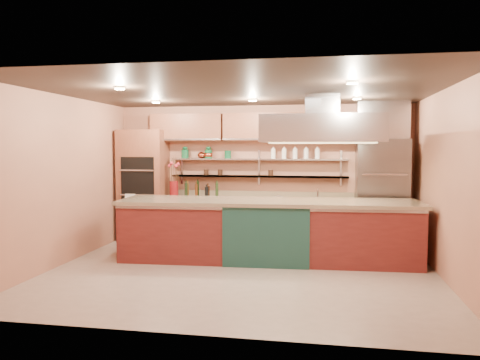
% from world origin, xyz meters
% --- Properties ---
extents(floor, '(6.00, 5.00, 0.02)m').
position_xyz_m(floor, '(0.00, 0.00, -0.01)').
color(floor, gray).
rests_on(floor, ground).
extents(ceiling, '(6.00, 5.00, 0.02)m').
position_xyz_m(ceiling, '(0.00, 0.00, 2.80)').
color(ceiling, black).
rests_on(ceiling, wall_back).
extents(wall_back, '(6.00, 0.04, 2.80)m').
position_xyz_m(wall_back, '(0.00, 2.50, 1.40)').
color(wall_back, '#A76A4F').
rests_on(wall_back, floor).
extents(wall_front, '(6.00, 0.04, 2.80)m').
position_xyz_m(wall_front, '(0.00, -2.50, 1.40)').
color(wall_front, '#A76A4F').
rests_on(wall_front, floor).
extents(wall_left, '(0.04, 5.00, 2.80)m').
position_xyz_m(wall_left, '(-3.00, 0.00, 1.40)').
color(wall_left, '#A76A4F').
rests_on(wall_left, floor).
extents(wall_right, '(0.04, 5.00, 2.80)m').
position_xyz_m(wall_right, '(3.00, 0.00, 1.40)').
color(wall_right, '#A76A4F').
rests_on(wall_right, floor).
extents(oven_stack, '(0.95, 0.64, 2.30)m').
position_xyz_m(oven_stack, '(-2.45, 2.18, 1.15)').
color(oven_stack, brown).
rests_on(oven_stack, floor).
extents(refrigerator, '(0.95, 0.72, 2.10)m').
position_xyz_m(refrigerator, '(2.35, 2.14, 1.05)').
color(refrigerator, slate).
rests_on(refrigerator, floor).
extents(back_counter, '(3.84, 0.64, 0.93)m').
position_xyz_m(back_counter, '(-0.05, 2.20, 0.47)').
color(back_counter, tan).
rests_on(back_counter, floor).
extents(wall_shelf_lower, '(3.60, 0.26, 0.03)m').
position_xyz_m(wall_shelf_lower, '(-0.05, 2.37, 1.35)').
color(wall_shelf_lower, '#A2A5A9').
rests_on(wall_shelf_lower, wall_back).
extents(wall_shelf_upper, '(3.60, 0.26, 0.03)m').
position_xyz_m(wall_shelf_upper, '(-0.05, 2.37, 1.70)').
color(wall_shelf_upper, '#A2A5A9').
rests_on(wall_shelf_upper, wall_back).
extents(upper_cabinets, '(4.60, 0.36, 0.55)m').
position_xyz_m(upper_cabinets, '(0.00, 2.32, 2.35)').
color(upper_cabinets, brown).
rests_on(upper_cabinets, wall_back).
extents(range_hood, '(2.00, 1.00, 0.45)m').
position_xyz_m(range_hood, '(1.22, 0.84, 2.25)').
color(range_hood, '#A2A5A9').
rests_on(range_hood, ceiling).
extents(ceiling_downlights, '(4.00, 2.80, 0.02)m').
position_xyz_m(ceiling_downlights, '(0.00, 0.20, 2.77)').
color(ceiling_downlights, '#FFE5A5').
rests_on(ceiling_downlights, ceiling).
extents(island, '(5.04, 1.33, 1.04)m').
position_xyz_m(island, '(0.32, 0.84, 0.52)').
color(island, maroon).
rests_on(island, floor).
extents(flower_vase, '(0.20, 0.20, 0.32)m').
position_xyz_m(flower_vase, '(-1.78, 2.15, 1.09)').
color(flower_vase, maroon).
rests_on(flower_vase, back_counter).
extents(oil_bottle_cluster, '(0.79, 0.50, 0.25)m').
position_xyz_m(oil_bottle_cluster, '(-1.18, 2.15, 1.05)').
color(oil_bottle_cluster, black).
rests_on(oil_bottle_cluster, back_counter).
extents(kitchen_scale, '(0.18, 0.16, 0.08)m').
position_xyz_m(kitchen_scale, '(0.38, 2.15, 0.97)').
color(kitchen_scale, white).
rests_on(kitchen_scale, back_counter).
extents(bar_faucet, '(0.03, 0.03, 0.20)m').
position_xyz_m(bar_faucet, '(1.15, 2.25, 1.03)').
color(bar_faucet, white).
rests_on(bar_faucet, back_counter).
extents(copper_kettle, '(0.20, 0.20, 0.13)m').
position_xyz_m(copper_kettle, '(-1.25, 2.37, 1.78)').
color(copper_kettle, '#AF4328').
rests_on(copper_kettle, wall_shelf_upper).
extents(green_canister, '(0.17, 0.17, 0.16)m').
position_xyz_m(green_canister, '(-0.69, 2.37, 1.80)').
color(green_canister, '#0F4626').
rests_on(green_canister, wall_shelf_upper).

